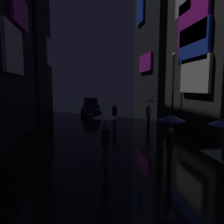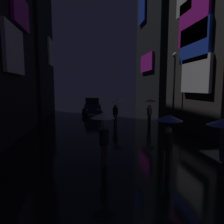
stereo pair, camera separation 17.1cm
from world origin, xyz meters
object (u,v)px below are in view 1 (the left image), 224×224
pedestrian_foreground_right_blue (171,128)px  streetlamp_right_far (173,82)px  pedestrian_foreground_left_red (149,105)px  pedestrian_far_right_clear (116,105)px  car_distant (91,106)px  pedestrian_near_crossing_clear (105,124)px

pedestrian_foreground_right_blue → streetlamp_right_far: bearing=64.5°
pedestrian_foreground_left_red → pedestrian_foreground_right_blue: bearing=-104.6°
pedestrian_far_right_clear → streetlamp_right_far: size_ratio=0.38×
pedestrian_foreground_left_red → car_distant: 8.53m
pedestrian_far_right_clear → pedestrian_foreground_right_blue: bearing=-88.1°
pedestrian_near_crossing_clear → pedestrian_foreground_left_red: bearing=60.9°
car_distant → streetlamp_right_far: 10.54m
pedestrian_far_right_clear → pedestrian_near_crossing_clear: bearing=-102.3°
car_distant → pedestrian_far_right_clear: bearing=-75.6°
pedestrian_near_crossing_clear → car_distant: (0.08, 15.35, -0.74)m
pedestrian_foreground_left_red → car_distant: bearing=121.4°
pedestrian_near_crossing_clear → pedestrian_foreground_right_blue: 2.34m
pedestrian_foreground_left_red → pedestrian_far_right_clear: 2.69m
pedestrian_foreground_right_blue → car_distant: size_ratio=0.51×
pedestrian_far_right_clear → car_distant: 7.12m
pedestrian_foreground_left_red → pedestrian_near_crossing_clear: (-4.51, -8.10, 0.00)m
pedestrian_foreground_left_red → pedestrian_far_right_clear: size_ratio=1.00×
pedestrian_near_crossing_clear → pedestrian_foreground_right_blue: size_ratio=1.00×
pedestrian_foreground_left_red → car_distant: size_ratio=0.51×
pedestrian_foreground_left_red → pedestrian_foreground_right_blue: (-2.34, -8.99, 0.00)m
pedestrian_near_crossing_clear → car_distant: size_ratio=0.51×
pedestrian_far_right_clear → car_distant: (-1.77, 6.86, -0.74)m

